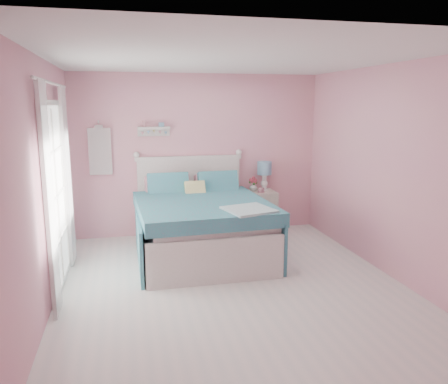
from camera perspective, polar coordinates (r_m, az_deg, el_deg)
name	(u,v)px	position (r m, az deg, el deg)	size (l,w,h in m)	color
floor	(231,283)	(5.36, 0.93, -11.83)	(4.50, 4.50, 0.00)	silver
room_shell	(231,152)	(4.96, 0.98, 5.25)	(4.50, 4.50, 4.50)	pink
bed	(201,225)	(6.24, -3.07, -4.36)	(1.83, 2.26, 1.29)	silver
nightstand	(260,212)	(7.33, 4.71, -2.57)	(0.49, 0.48, 0.70)	beige
table_lamp	(264,170)	(7.32, 5.30, 2.85)	(0.24, 0.24, 0.48)	white
vase	(253,187)	(7.26, 3.84, 0.69)	(0.13, 0.13, 0.14)	silver
teacup	(261,190)	(7.14, 4.87, 0.27)	(0.10, 0.10, 0.08)	#C98797
roses	(253,180)	(7.24, 3.84, 1.54)	(0.14, 0.11, 0.12)	#C14256
wall_shelf	(154,129)	(7.00, -9.19, 8.13)	(0.50, 0.15, 0.25)	silver
hanging_dress	(100,152)	(7.01, -15.89, 5.10)	(0.34, 0.03, 0.72)	white
french_door	(56,197)	(5.35, -21.11, -0.59)	(0.04, 1.32, 2.16)	silver
curtain_near	(49,201)	(4.60, -21.85, -1.15)	(0.04, 0.40, 2.32)	white
curtain_far	(68,177)	(6.05, -19.75, 1.83)	(0.04, 0.40, 2.32)	white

